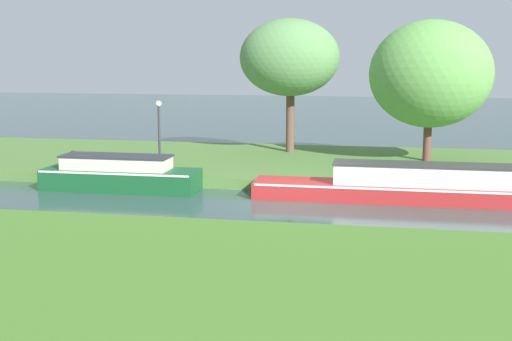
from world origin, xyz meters
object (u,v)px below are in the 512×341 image
forest_barge (120,175)px  willow_tree_left (289,58)px  willow_tree_centre (430,74)px  lamp_post (159,126)px  mooring_post_far (73,161)px  mooring_post_near (450,175)px  red_narrowboat (416,186)px

forest_barge → willow_tree_left: (5.24, 7.79, 4.25)m
willow_tree_centre → willow_tree_left: bearing=168.4°
lamp_post → mooring_post_far: lamp_post is taller
mooring_post_near → mooring_post_far: mooring_post_far is taller
lamp_post → mooring_post_near: bearing=-6.1°
willow_tree_left → willow_tree_centre: 6.41m
forest_barge → mooring_post_near: (11.93, 1.14, 0.18)m
forest_barge → mooring_post_far: bearing=154.5°
lamp_post → mooring_post_far: 3.63m
willow_tree_left → mooring_post_near: size_ratio=8.69×
mooring_post_near → red_narrowboat: bearing=-137.3°
mooring_post_near → mooring_post_far: size_ratio=0.84×
red_narrowboat → lamp_post: (-9.93, 2.33, 1.60)m
mooring_post_near → mooring_post_far: 14.32m
red_narrowboat → mooring_post_far: 13.14m
willow_tree_left → willow_tree_centre: bearing=-11.6°
willow_tree_centre → forest_barge: bearing=-150.5°
lamp_post → mooring_post_far: size_ratio=3.24×
mooring_post_far → red_narrowboat: bearing=-5.0°
forest_barge → mooring_post_far: (-2.39, 1.14, 0.25)m
red_narrowboat → willow_tree_left: (-5.45, 7.79, 4.27)m
red_narrowboat → mooring_post_far: (-13.09, 1.14, 0.28)m
willow_tree_centre → mooring_post_far: willow_tree_centre is taller
willow_tree_left → lamp_post: bearing=-129.3°
forest_barge → lamp_post: size_ratio=2.11×
lamp_post → red_narrowboat: bearing=-13.2°
forest_barge → willow_tree_centre: bearing=29.5°
willow_tree_left → mooring_post_far: (-7.63, -6.65, -4.00)m
willow_tree_centre → mooring_post_far: size_ratio=7.08×
forest_barge → mooring_post_far: 2.66m
red_narrowboat → mooring_post_near: 1.69m
willow_tree_centre → lamp_post: (-10.72, -4.18, -2.00)m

